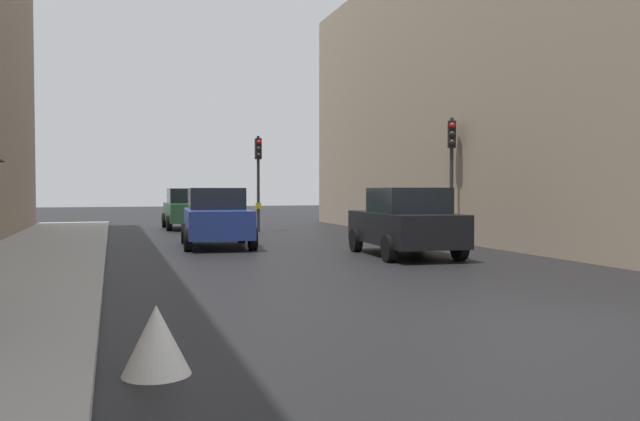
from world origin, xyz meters
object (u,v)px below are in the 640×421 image
at_px(traffic_light_mid_street, 452,157).
at_px(car_blue_van, 217,217).
at_px(car_dark_suv, 405,222).
at_px(traffic_light_far_median, 258,166).
at_px(car_green_estate, 188,209).
at_px(warning_sign_triangle, 156,340).

height_order(traffic_light_mid_street, car_blue_van, traffic_light_mid_street).
bearing_deg(car_dark_suv, traffic_light_far_median, 98.05).
height_order(car_blue_van, car_green_estate, same).
bearing_deg(car_blue_van, car_dark_suv, -45.51).
height_order(car_green_estate, warning_sign_triangle, car_green_estate).
relative_size(traffic_light_far_median, warning_sign_triangle, 5.98).
bearing_deg(traffic_light_far_median, traffic_light_mid_street, -59.64).
xyz_separation_m(traffic_light_far_median, traffic_light_mid_street, (4.51, -7.70, 0.05)).
relative_size(traffic_light_mid_street, warning_sign_triangle, 6.11).
xyz_separation_m(car_dark_suv, warning_sign_triangle, (-6.81, -9.06, -0.55)).
relative_size(car_dark_suv, warning_sign_triangle, 6.64).
bearing_deg(car_blue_van, traffic_light_mid_street, -10.27).
bearing_deg(traffic_light_mid_street, car_dark_suv, -135.30).
bearing_deg(car_dark_suv, warning_sign_triangle, -126.93).
bearing_deg(car_blue_van, warning_sign_triangle, -101.08).
bearing_deg(warning_sign_triangle, car_blue_van, 78.92).
bearing_deg(traffic_light_far_median, warning_sign_triangle, -105.04).
bearing_deg(car_green_estate, warning_sign_triangle, -96.98).
relative_size(traffic_light_mid_street, car_green_estate, 0.94).
xyz_separation_m(car_blue_van, car_dark_suv, (4.20, -4.28, 0.00)).
relative_size(traffic_light_far_median, traffic_light_mid_street, 0.98).
xyz_separation_m(car_blue_van, warning_sign_triangle, (-2.61, -13.34, -0.55)).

